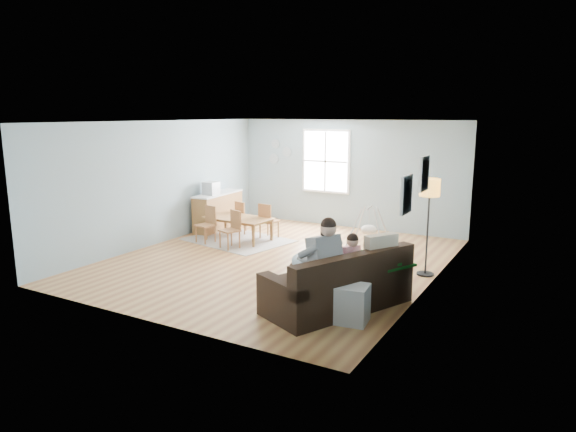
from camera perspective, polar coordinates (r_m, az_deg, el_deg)
The scene contains 22 objects.
room at distance 9.80m, azimuth -1.24°, elevation 8.81°, with size 8.40×9.40×3.90m.
window at distance 13.19m, azimuth 4.23°, elevation 6.08°, with size 1.32×0.08×1.62m.
pictures at distance 7.71m, azimuth 13.99°, elevation 3.53°, with size 0.05×1.34×0.74m.
wall_plates at distance 13.83m, azimuth -1.05°, elevation 7.10°, with size 0.67×0.02×0.66m.
sofa at distance 7.69m, azimuth 5.81°, elevation -7.96°, with size 1.80×2.44×0.91m.
green_throw at distance 8.16m, azimuth 9.37°, elevation -5.02°, with size 1.02×0.89×0.04m, color #145B20.
beige_pillow at distance 7.77m, azimuth 10.27°, elevation -3.97°, with size 0.15×0.54×0.54m, color beige.
father at distance 7.45m, azimuth 3.32°, elevation -4.90°, with size 1.07×0.79×1.44m.
nursing_pillow at distance 7.60m, azimuth 2.50°, elevation -5.15°, with size 0.56×0.56×0.15m, color silver.
infant at distance 7.60m, azimuth 2.71°, elevation -4.44°, with size 0.23×0.39×0.15m.
toddler at distance 7.75m, azimuth 6.64°, elevation -4.38°, with size 0.60×0.47×0.89m.
floor_lamp at distance 9.28m, azimuth 15.44°, elevation 2.19°, with size 0.35×0.35×1.74m.
storage_cube at distance 7.25m, azimuth 6.90°, elevation -9.65°, with size 0.53×0.48×0.53m.
rug at distance 11.79m, azimuth -5.56°, elevation -2.68°, with size 2.21×1.68×0.01m, color gray.
dining_table at distance 11.73m, azimuth -5.59°, elevation -1.44°, with size 1.51×0.84×0.53m, color olive.
chair_sw at distance 11.63m, azimuth -8.92°, elevation -0.69°, with size 0.43×0.43×0.82m.
chair_se at distance 11.04m, azimuth -6.22°, elevation -1.27°, with size 0.47×0.47×0.82m.
chair_nw at distance 12.36m, azimuth -5.03°, elevation 0.01°, with size 0.44×0.44×0.79m.
chair_ne at distance 11.79m, azimuth -2.32°, elevation -0.36°, with size 0.41×0.41×0.83m.
counter at distance 12.91m, azimuth -7.76°, elevation 0.58°, with size 0.58×1.66×0.92m.
monitor at distance 12.55m, azimuth -8.57°, elevation 3.07°, with size 0.34×0.33×0.31m.
baby_swing at distance 11.30m, azimuth 8.96°, elevation -1.42°, with size 0.93×0.95×0.85m.
Camera 1 is at (4.98, -8.42, 2.86)m, focal length 32.00 mm.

